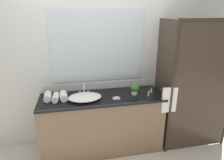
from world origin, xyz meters
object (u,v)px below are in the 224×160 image
(soap_dish, at_px, (116,98))
(faucet, at_px, (84,91))
(amenity_bottle_body_wash, at_px, (149,93))
(rolled_towel_near_edge, at_px, (48,97))
(rolled_towel_far_edge, at_px, (64,96))
(sink_basin, at_px, (85,97))
(potted_plant, at_px, (135,88))
(rolled_towel_middle, at_px, (56,98))
(amenity_bottle_conditioner, at_px, (151,90))

(soap_dish, bearing_deg, faucet, 153.45)
(soap_dish, bearing_deg, amenity_bottle_body_wash, 0.44)
(rolled_towel_near_edge, height_order, rolled_towel_far_edge, rolled_towel_far_edge)
(sink_basin, xyz_separation_m, potted_plant, (0.74, 0.05, 0.06))
(potted_plant, relative_size, amenity_bottle_body_wash, 1.99)
(potted_plant, distance_m, soap_dish, 0.33)
(potted_plant, distance_m, amenity_bottle_body_wash, 0.22)
(sink_basin, distance_m, rolled_towel_far_edge, 0.30)
(potted_plant, bearing_deg, soap_dish, -161.32)
(sink_basin, distance_m, rolled_towel_middle, 0.40)
(sink_basin, distance_m, amenity_bottle_body_wash, 0.93)
(faucet, relative_size, amenity_bottle_conditioner, 2.05)
(sink_basin, bearing_deg, soap_dish, -7.16)
(sink_basin, xyz_separation_m, rolled_towel_middle, (-0.40, 0.05, 0.01))
(soap_dish, bearing_deg, rolled_towel_near_edge, 171.09)
(amenity_bottle_body_wash, relative_size, rolled_towel_middle, 0.45)
(faucet, distance_m, amenity_bottle_body_wash, 0.95)
(potted_plant, bearing_deg, rolled_towel_near_edge, 177.86)
(faucet, height_order, amenity_bottle_body_wash, faucet)
(sink_basin, height_order, rolled_towel_middle, rolled_towel_middle)
(faucet, bearing_deg, amenity_bottle_conditioner, -6.43)
(soap_dish, bearing_deg, potted_plant, 18.68)
(sink_basin, height_order, potted_plant, potted_plant)
(faucet, bearing_deg, rolled_towel_middle, -163.70)
(potted_plant, distance_m, rolled_towel_middle, 1.15)
(faucet, height_order, rolled_towel_near_edge, faucet)
(amenity_bottle_conditioner, bearing_deg, rolled_towel_near_edge, 178.40)
(rolled_towel_far_edge, bearing_deg, faucet, 19.14)
(potted_plant, xyz_separation_m, soap_dish, (-0.30, -0.10, -0.08))
(rolled_towel_near_edge, bearing_deg, potted_plant, -2.14)
(amenity_bottle_body_wash, height_order, rolled_towel_middle, rolled_towel_middle)
(amenity_bottle_conditioner, height_order, amenity_bottle_body_wash, amenity_bottle_body_wash)
(sink_basin, relative_size, potted_plant, 2.64)
(potted_plant, relative_size, soap_dish, 1.77)
(potted_plant, height_order, rolled_towel_near_edge, potted_plant)
(faucet, bearing_deg, rolled_towel_near_edge, -172.06)
(amenity_bottle_body_wash, distance_m, rolled_towel_near_edge, 1.45)
(faucet, xyz_separation_m, rolled_towel_far_edge, (-0.29, -0.10, -0.01))
(faucet, relative_size, soap_dish, 1.76)
(sink_basin, bearing_deg, rolled_towel_near_edge, 169.59)
(rolled_towel_far_edge, bearing_deg, amenity_bottle_conditioner, -0.57)
(faucet, xyz_separation_m, potted_plant, (0.74, -0.12, 0.04))
(rolled_towel_near_edge, bearing_deg, amenity_bottle_body_wash, -5.78)
(soap_dish, distance_m, amenity_bottle_body_wash, 0.49)
(soap_dish, height_order, rolled_towel_near_edge, rolled_towel_near_edge)
(sink_basin, height_order, faucet, faucet)
(amenity_bottle_body_wash, height_order, rolled_towel_near_edge, rolled_towel_near_edge)
(rolled_towel_middle, xyz_separation_m, rolled_towel_far_edge, (0.11, 0.02, 0.01))
(amenity_bottle_conditioner, distance_m, rolled_towel_near_edge, 1.52)
(amenity_bottle_conditioner, bearing_deg, potted_plant, -179.05)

